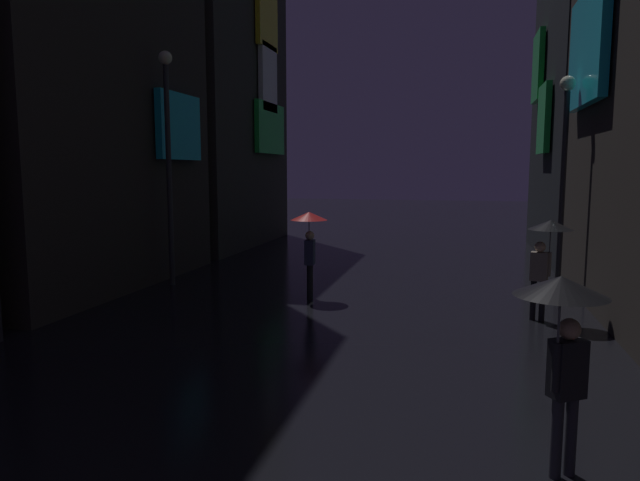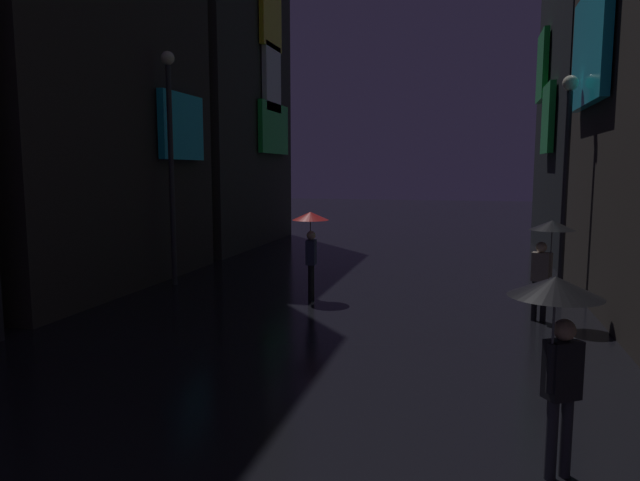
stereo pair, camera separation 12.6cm
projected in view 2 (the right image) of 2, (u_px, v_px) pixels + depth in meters
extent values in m
cube|color=#19D8F2|center=(182.00, 127.00, 16.53)|extent=(0.20, 2.37, 1.90)
cube|color=#33302D|center=(215.00, 87.00, 23.52)|extent=(4.00, 8.15, 13.06)
cube|color=#26E54C|center=(274.00, 129.00, 24.33)|extent=(0.20, 3.33, 2.12)
cube|color=white|center=(272.00, 78.00, 23.87)|extent=(0.20, 1.84, 2.76)
cube|color=yellow|center=(271.00, 14.00, 23.49)|extent=(0.20, 2.24, 2.81)
cube|color=#19D8F2|center=(591.00, 47.00, 12.92)|extent=(0.20, 3.48, 2.62)
cube|color=black|center=(616.00, 12.00, 19.54)|extent=(4.00, 8.14, 17.05)
cube|color=#26E54C|center=(548.00, 119.00, 19.58)|extent=(0.20, 1.94, 2.36)
cube|color=#26E54C|center=(542.00, 67.00, 21.54)|extent=(0.20, 2.02, 2.56)
cylinder|color=black|center=(311.00, 282.00, 13.85)|extent=(0.12, 0.12, 0.85)
cylinder|color=black|center=(312.00, 281.00, 14.03)|extent=(0.12, 0.12, 0.85)
cube|color=#333859|center=(311.00, 252.00, 13.85)|extent=(0.25, 0.36, 0.60)
sphere|color=beige|center=(311.00, 235.00, 13.80)|extent=(0.22, 0.22, 0.22)
cylinder|color=#333859|center=(310.00, 249.00, 14.03)|extent=(0.09, 0.09, 0.50)
cylinder|color=slate|center=(310.00, 236.00, 13.99)|extent=(0.02, 0.02, 0.77)
cone|color=red|center=(310.00, 216.00, 13.93)|extent=(0.90, 0.90, 0.20)
cylinder|color=#2D2D38|center=(566.00, 437.00, 5.84)|extent=(0.12, 0.12, 0.85)
cylinder|color=#2D2D38|center=(551.00, 439.00, 5.78)|extent=(0.12, 0.12, 0.85)
cube|color=black|center=(562.00, 370.00, 5.72)|extent=(0.40, 0.37, 0.60)
sphere|color=tan|center=(565.00, 330.00, 5.67)|extent=(0.22, 0.22, 0.22)
cylinder|color=black|center=(551.00, 368.00, 5.61)|extent=(0.09, 0.09, 0.50)
cylinder|color=slate|center=(553.00, 335.00, 5.57)|extent=(0.02, 0.02, 0.77)
cone|color=black|center=(555.00, 287.00, 5.51)|extent=(0.90, 0.90, 0.20)
cylinder|color=black|center=(534.00, 301.00, 11.90)|extent=(0.12, 0.12, 0.85)
cylinder|color=black|center=(543.00, 302.00, 11.82)|extent=(0.12, 0.12, 0.85)
cube|color=gray|center=(541.00, 267.00, 11.77)|extent=(0.38, 0.30, 0.60)
sphere|color=beige|center=(541.00, 247.00, 11.72)|extent=(0.22, 0.22, 0.22)
cylinder|color=gray|center=(550.00, 265.00, 11.72)|extent=(0.09, 0.09, 0.50)
cylinder|color=slate|center=(551.00, 249.00, 11.68)|extent=(0.02, 0.02, 0.77)
cone|color=black|center=(552.00, 225.00, 11.62)|extent=(0.90, 0.90, 0.20)
cylinder|color=#2D2D33|center=(564.00, 197.00, 13.64)|extent=(0.14, 0.14, 4.98)
sphere|color=#F9EFCC|center=(570.00, 83.00, 13.31)|extent=(0.36, 0.36, 0.36)
cylinder|color=#2D2D33|center=(172.00, 177.00, 15.35)|extent=(0.14, 0.14, 5.88)
sphere|color=#F9EFCC|center=(168.00, 58.00, 14.97)|extent=(0.36, 0.36, 0.36)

